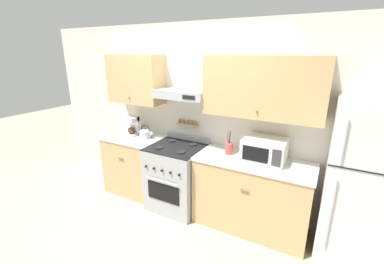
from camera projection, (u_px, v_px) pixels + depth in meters
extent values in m
plane|color=#B2A38E|center=(167.00, 214.00, 3.58)|extent=(16.00, 16.00, 0.00)
cube|color=silver|center=(190.00, 116.00, 3.75)|extent=(5.20, 0.08, 2.55)
cube|color=tan|center=(136.00, 79.00, 3.79)|extent=(0.86, 0.33, 0.71)
sphere|color=brown|center=(129.00, 98.00, 3.72)|extent=(0.02, 0.02, 0.02)
cube|color=tan|center=(263.00, 87.00, 2.93)|extent=(1.39, 0.33, 0.71)
sphere|color=brown|center=(257.00, 112.00, 2.86)|extent=(0.02, 0.02, 0.02)
cube|color=#ADAFB5|center=(182.00, 94.00, 3.45)|extent=(0.75, 0.37, 0.12)
cube|color=black|center=(188.00, 97.00, 3.20)|extent=(0.18, 0.01, 0.05)
cube|color=tan|center=(187.00, 125.00, 3.71)|extent=(0.34, 0.07, 0.02)
cylinder|color=olive|center=(179.00, 121.00, 3.76)|extent=(0.03, 0.03, 0.06)
cylinder|color=olive|center=(183.00, 121.00, 3.73)|extent=(0.03, 0.03, 0.06)
cylinder|color=olive|center=(187.00, 122.00, 3.70)|extent=(0.03, 0.03, 0.06)
cylinder|color=olive|center=(191.00, 123.00, 3.67)|extent=(0.03, 0.03, 0.06)
cylinder|color=olive|center=(196.00, 123.00, 3.64)|extent=(0.03, 0.03, 0.06)
cube|color=tan|center=(136.00, 165.00, 4.08)|extent=(0.86, 0.59, 0.89)
cube|color=white|center=(134.00, 138.00, 3.95)|extent=(0.89, 0.62, 0.03)
cylinder|color=brown|center=(121.00, 159.00, 3.76)|extent=(0.10, 0.01, 0.01)
cube|color=tan|center=(251.00, 195.00, 3.22)|extent=(1.39, 0.59, 0.89)
cube|color=white|center=(254.00, 162.00, 3.08)|extent=(1.41, 0.62, 0.03)
cylinder|color=brown|center=(245.00, 191.00, 2.90)|extent=(0.10, 0.01, 0.01)
cube|color=#ADAFB5|center=(177.00, 177.00, 3.67)|extent=(0.72, 0.68, 0.91)
cube|color=black|center=(163.00, 193.00, 3.40)|extent=(0.49, 0.01, 0.25)
cylinder|color=#ADAFB5|center=(162.00, 181.00, 3.32)|extent=(0.50, 0.02, 0.02)
cube|color=black|center=(176.00, 147.00, 3.53)|extent=(0.72, 0.68, 0.01)
cylinder|color=#232326|center=(159.00, 148.00, 3.47)|extent=(0.11, 0.11, 0.02)
cylinder|color=#232326|center=(181.00, 152.00, 3.31)|extent=(0.11, 0.11, 0.02)
cylinder|color=#232326|center=(172.00, 141.00, 3.74)|extent=(0.11, 0.11, 0.02)
cylinder|color=#232326|center=(193.00, 145.00, 3.58)|extent=(0.11, 0.11, 0.02)
cylinder|color=black|center=(146.00, 166.00, 3.41)|extent=(0.03, 0.02, 0.03)
cylinder|color=black|center=(154.00, 168.00, 3.35)|extent=(0.03, 0.02, 0.03)
cylinder|color=black|center=(162.00, 171.00, 3.29)|extent=(0.03, 0.02, 0.03)
cylinder|color=black|center=(170.00, 173.00, 3.23)|extent=(0.03, 0.02, 0.03)
cylinder|color=black|center=(179.00, 175.00, 3.17)|extent=(0.03, 0.02, 0.03)
cube|color=#ADAFB5|center=(188.00, 138.00, 3.78)|extent=(0.72, 0.04, 0.07)
cube|color=white|center=(370.00, 190.00, 2.51)|extent=(0.80, 0.67, 1.75)
cube|color=black|center=(382.00, 175.00, 2.14)|extent=(0.80, 0.01, 0.01)
cylinder|color=#ADAFB5|center=(345.00, 142.00, 2.19)|extent=(0.02, 0.02, 0.38)
cylinder|color=#ADAFB5|center=(331.00, 215.00, 2.41)|extent=(0.02, 0.02, 0.73)
cylinder|color=#B7B7BC|center=(146.00, 134.00, 3.88)|extent=(0.19, 0.19, 0.10)
ellipsoid|color=#B7B7BC|center=(145.00, 131.00, 3.86)|extent=(0.17, 0.17, 0.06)
sphere|color=black|center=(145.00, 129.00, 3.85)|extent=(0.02, 0.02, 0.02)
cylinder|color=#B7B7BC|center=(150.00, 134.00, 3.83)|extent=(0.12, 0.04, 0.10)
torus|color=black|center=(145.00, 130.00, 3.86)|extent=(0.17, 0.01, 0.17)
cube|color=white|center=(132.00, 134.00, 4.01)|extent=(0.18, 0.22, 0.03)
cube|color=white|center=(135.00, 125.00, 4.03)|extent=(0.18, 0.08, 0.29)
cube|color=white|center=(131.00, 119.00, 3.93)|extent=(0.18, 0.18, 0.07)
ellipsoid|color=#4C3323|center=(131.00, 130.00, 3.97)|extent=(0.12, 0.12, 0.10)
cube|color=white|center=(265.00, 149.00, 3.05)|extent=(0.49, 0.39, 0.27)
cube|color=black|center=(255.00, 154.00, 2.91)|extent=(0.30, 0.01, 0.17)
cube|color=#38383D|center=(276.00, 158.00, 2.80)|extent=(0.10, 0.01, 0.19)
cylinder|color=#B24C42|center=(229.00, 148.00, 3.26)|extent=(0.10, 0.10, 0.15)
cylinder|color=olive|center=(228.00, 137.00, 3.21)|extent=(0.01, 0.05, 0.16)
cylinder|color=#28282B|center=(230.00, 137.00, 3.21)|extent=(0.01, 0.04, 0.16)
cylinder|color=#B2B2B7|center=(231.00, 137.00, 3.21)|extent=(0.01, 0.03, 0.16)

